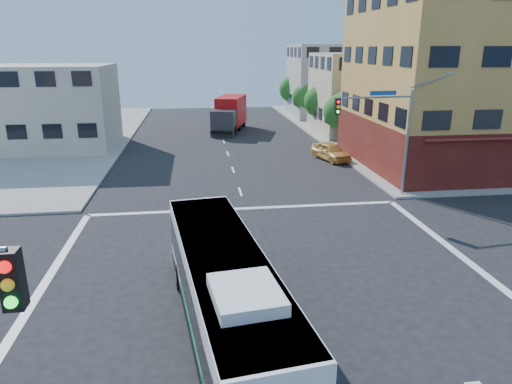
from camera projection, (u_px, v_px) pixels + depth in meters
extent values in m
plane|color=black|center=(270.00, 283.00, 19.38)|extent=(120.00, 120.00, 0.00)
cube|color=gray|center=(502.00, 127.00, 56.80)|extent=(50.00, 50.00, 0.15)
cube|color=#C48E46|center=(476.00, 80.00, 37.25)|extent=(18.00, 15.00, 14.00)
cube|color=#5E1F15|center=(468.00, 141.00, 38.75)|extent=(18.09, 15.08, 4.00)
cube|color=#C7B398|center=(369.00, 94.00, 52.28)|extent=(12.00, 10.00, 9.00)
cube|color=#ABAAA5|center=(334.00, 81.00, 65.36)|extent=(12.00, 10.00, 10.00)
cube|color=beige|center=(49.00, 107.00, 44.40)|extent=(12.00, 10.00, 8.00)
cylinder|color=gray|center=(407.00, 144.00, 29.88)|extent=(0.18, 0.18, 7.00)
cylinder|color=gray|center=(375.00, 97.00, 28.39)|extent=(5.01, 0.62, 0.12)
cube|color=black|center=(337.00, 107.00, 27.99)|extent=(0.32, 0.30, 1.00)
sphere|color=#FF0C0C|center=(339.00, 102.00, 27.74)|extent=(0.20, 0.20, 0.20)
sphere|color=yellow|center=(338.00, 107.00, 27.83)|extent=(0.20, 0.20, 0.20)
sphere|color=#19FF33|center=(338.00, 112.00, 27.92)|extent=(0.20, 0.20, 0.20)
cube|color=#154793|center=(383.00, 93.00, 28.43)|extent=(1.80, 0.22, 0.28)
cube|color=gray|center=(449.00, 73.00, 29.07)|extent=(0.50, 0.22, 0.14)
cube|color=black|center=(12.00, 280.00, 7.08)|extent=(0.32, 0.30, 1.00)
sphere|color=#FF0C0C|center=(4.00, 267.00, 6.82)|extent=(0.20, 0.20, 0.20)
sphere|color=yellow|center=(8.00, 285.00, 6.92)|extent=(0.20, 0.20, 0.20)
sphere|color=#19FF33|center=(11.00, 302.00, 7.01)|extent=(0.20, 0.20, 0.20)
cylinder|color=#372014|center=(340.00, 135.00, 47.02)|extent=(0.28, 0.28, 1.92)
sphere|color=#18561C|center=(341.00, 112.00, 46.30)|extent=(3.60, 3.60, 3.60)
sphere|color=#18561C|center=(346.00, 103.00, 45.79)|extent=(2.52, 2.52, 2.52)
cylinder|color=#372014|center=(319.00, 123.00, 54.57)|extent=(0.28, 0.28, 1.99)
sphere|color=#18561C|center=(320.00, 101.00, 53.82)|extent=(3.80, 3.80, 3.80)
sphere|color=#18561C|center=(325.00, 93.00, 53.29)|extent=(2.66, 2.66, 2.66)
cylinder|color=#372014|center=(304.00, 114.00, 62.15)|extent=(0.28, 0.28, 1.89)
sphere|color=#18561C|center=(304.00, 97.00, 61.46)|extent=(3.40, 3.40, 3.40)
sphere|color=#18561C|center=(308.00, 91.00, 60.97)|extent=(2.38, 2.38, 2.38)
cylinder|color=#372014|center=(292.00, 106.00, 69.69)|extent=(0.28, 0.28, 2.03)
sphere|color=#18561C|center=(292.00, 89.00, 68.90)|extent=(4.00, 4.00, 4.00)
sphere|color=#18561C|center=(296.00, 82.00, 68.37)|extent=(2.80, 2.80, 2.80)
cube|color=black|center=(226.00, 323.00, 15.58)|extent=(4.07, 12.10, 0.44)
cube|color=white|center=(225.00, 292.00, 15.22)|extent=(4.06, 12.08, 2.81)
cube|color=black|center=(225.00, 287.00, 15.17)|extent=(4.06, 11.73, 1.23)
cube|color=black|center=(199.00, 227.00, 20.60)|extent=(2.30, 0.36, 1.33)
cube|color=#E5590C|center=(199.00, 206.00, 20.33)|extent=(1.88, 0.30, 0.28)
cube|color=white|center=(224.00, 255.00, 14.81)|extent=(3.97, 11.84, 0.12)
cube|color=white|center=(246.00, 294.00, 12.01)|extent=(2.03, 2.39, 0.36)
cube|color=#0B6D34|center=(190.00, 325.00, 14.67)|extent=(0.73, 5.39, 0.28)
cube|color=#0B6D34|center=(266.00, 313.00, 15.30)|extent=(0.73, 5.39, 0.28)
cylinder|color=black|center=(179.00, 277.00, 18.79)|extent=(0.43, 1.06, 1.03)
cylinder|color=#99999E|center=(176.00, 278.00, 18.76)|extent=(0.11, 0.51, 0.51)
cylinder|color=black|center=(235.00, 270.00, 19.38)|extent=(0.43, 1.06, 1.03)
cylinder|color=#99999E|center=(238.00, 270.00, 19.41)|extent=(0.11, 0.51, 0.51)
cube|color=#2B2B30|center=(224.00, 123.00, 51.37)|extent=(3.13, 3.06, 2.89)
cube|color=black|center=(222.00, 121.00, 50.24)|extent=(2.27, 0.73, 1.11)
cube|color=#B90B0E|center=(231.00, 110.00, 55.09)|extent=(4.29, 6.72, 3.33)
cube|color=black|center=(229.00, 126.00, 54.35)|extent=(4.82, 9.22, 0.33)
cylinder|color=black|center=(214.00, 130.00, 52.02)|extent=(0.61, 1.15, 1.11)
cylinder|color=black|center=(234.00, 131.00, 51.68)|extent=(0.61, 1.15, 1.11)
cylinder|color=black|center=(221.00, 126.00, 55.05)|extent=(0.61, 1.15, 1.11)
cylinder|color=black|center=(240.00, 126.00, 54.72)|extent=(0.61, 1.15, 1.11)
cylinder|color=black|center=(226.00, 122.00, 57.67)|extent=(0.61, 1.15, 1.11)
cylinder|color=black|center=(244.00, 123.00, 57.34)|extent=(0.61, 1.15, 1.11)
imported|color=gold|center=(331.00, 151.00, 40.45)|extent=(3.03, 4.86, 1.54)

